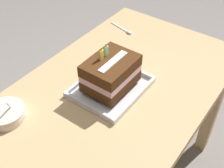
% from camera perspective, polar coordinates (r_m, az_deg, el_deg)
% --- Properties ---
extents(dining_table, '(1.19, 0.69, 0.72)m').
position_cam_1_polar(dining_table, '(1.24, 0.17, -4.82)').
color(dining_table, tan).
rests_on(dining_table, ground_plane).
extents(foil_tray, '(0.29, 0.24, 0.02)m').
position_cam_1_polar(foil_tray, '(1.17, -0.18, -0.71)').
color(foil_tray, silver).
rests_on(foil_tray, dining_table).
extents(birthday_cake, '(0.20, 0.15, 0.17)m').
position_cam_1_polar(birthday_cake, '(1.12, -0.20, 2.18)').
color(birthday_cake, '#4A2912').
rests_on(birthday_cake, foil_tray).
extents(bowl_stack, '(0.14, 0.14, 0.09)m').
position_cam_1_polar(bowl_stack, '(1.12, -19.78, -5.38)').
color(bowl_stack, silver).
rests_on(bowl_stack, dining_table).
extents(serving_spoon_near_tray, '(0.05, 0.15, 0.01)m').
position_cam_1_polar(serving_spoon_near_tray, '(1.51, 2.60, 10.27)').
color(serving_spoon_near_tray, silver).
rests_on(serving_spoon_near_tray, dining_table).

